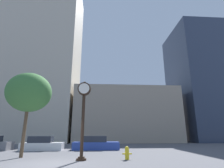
# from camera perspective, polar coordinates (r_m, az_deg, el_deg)

# --- Properties ---
(ground_plane) EXTENTS (200.00, 200.00, 0.00)m
(ground_plane) POSITION_cam_1_polar(r_m,az_deg,el_deg) (11.15, -19.92, -23.26)
(ground_plane) COLOR #515156
(building_tall_tower) EXTENTS (15.12, 12.00, 34.00)m
(building_tall_tower) POSITION_cam_1_polar(r_m,az_deg,el_deg) (39.96, -22.09, 8.19)
(building_tall_tower) COLOR #BCB29E
(building_tall_tower) RESTS_ON ground_plane
(building_storefront_row) EXTENTS (18.58, 12.00, 9.63)m
(building_storefront_row) POSITION_cam_1_polar(r_m,az_deg,el_deg) (35.14, 4.10, -10.41)
(building_storefront_row) COLOR gray
(building_storefront_row) RESTS_ON ground_plane
(building_glass_modern) EXTENTS (11.83, 12.00, 23.99)m
(building_glass_modern) POSITION_cam_1_polar(r_m,az_deg,el_deg) (42.30, 27.58, 0.35)
(building_glass_modern) COLOR #2D384C
(building_glass_modern) RESTS_ON ground_plane
(street_clock) EXTENTS (0.87, 0.62, 5.08)m
(street_clock) POSITION_cam_1_polar(r_m,az_deg,el_deg) (11.86, -9.29, -7.39)
(street_clock) COLOR black
(street_clock) RESTS_ON ground_plane
(car_white) EXTENTS (3.97, 1.86, 1.33)m
(car_white) POSITION_cam_1_polar(r_m,az_deg,el_deg) (19.40, -21.85, -17.80)
(car_white) COLOR silver
(car_white) RESTS_ON ground_plane
(car_blue) EXTENTS (4.64, 1.77, 1.33)m
(car_blue) POSITION_cam_1_polar(r_m,az_deg,el_deg) (18.85, -5.41, -18.88)
(car_blue) COLOR #28429E
(car_blue) RESTS_ON ground_plane
(fire_hydrant_near) EXTENTS (0.61, 0.26, 0.80)m
(fire_hydrant_near) POSITION_cam_1_polar(r_m,az_deg,el_deg) (12.08, 4.92, -21.46)
(fire_hydrant_near) COLOR yellow
(fire_hydrant_near) RESTS_ON ground_plane
(bare_tree) EXTENTS (3.25, 3.25, 6.05)m
(bare_tree) POSITION_cam_1_polar(r_m,az_deg,el_deg) (14.61, -25.40, -2.55)
(bare_tree) COLOR brown
(bare_tree) RESTS_ON ground_plane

